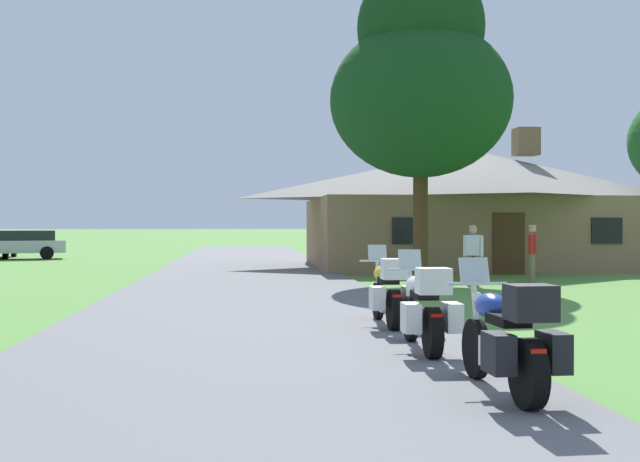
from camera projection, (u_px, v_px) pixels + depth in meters
name	position (u px, v px, depth m)	size (l,w,h in m)	color
ground_plane	(247.00, 289.00, 21.02)	(500.00, 500.00, 0.00)	#56893D
asphalt_driveway	(247.00, 295.00, 19.03)	(6.40, 80.00, 0.06)	slate
motorcycle_blue_nearest_to_camera	(509.00, 340.00, 7.59)	(0.75, 2.08, 1.30)	black
motorcycle_white_second_in_row	(425.00, 310.00, 10.28)	(0.73, 2.08, 1.30)	black
motorcycle_yellow_farthest_in_row	(388.00, 293.00, 12.88)	(0.72, 2.08, 1.30)	black
stone_lodge	(471.00, 207.00, 31.50)	(13.15, 9.49, 5.55)	#896B4C
bystander_red_shirt_near_lodge	(532.00, 250.00, 23.25)	(0.35, 0.51, 1.69)	#75664C
bystander_blue_shirt_beside_signpost	(472.00, 249.00, 24.21)	(0.22, 0.55, 1.69)	black
bystander_white_shirt_by_tree	(473.00, 253.00, 21.75)	(0.50, 0.36, 1.67)	#75664C
tree_by_lodge_front	(421.00, 79.00, 23.70)	(5.42, 5.42, 9.61)	#422D19
parked_silver_suv_far_left	(17.00, 243.00, 38.73)	(4.92, 2.96, 1.40)	#ADAFB7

